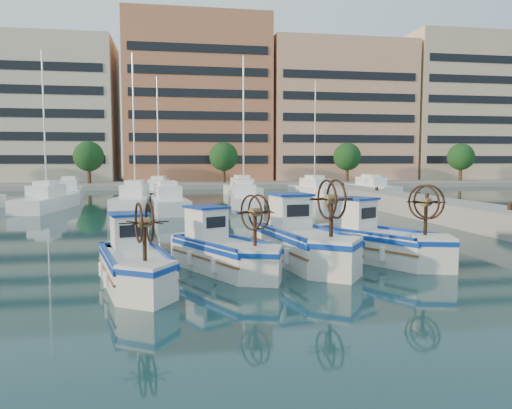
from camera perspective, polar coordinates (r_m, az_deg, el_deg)
name	(u,v)px	position (r m, az deg, el deg)	size (l,w,h in m)	color
ground	(275,270)	(16.52, 2.17, -7.54)	(300.00, 300.00, 0.00)	#183C3F
quay	(484,218)	(29.00, 24.62, -1.36)	(3.00, 60.00, 1.20)	gray
waterfront	(248,114)	(82.13, -0.92, 10.25)	(180.00, 40.00, 25.60)	gray
yacht_marina	(182,197)	(43.44, -8.50, 0.91)	(39.30, 23.82, 11.50)	white
fishing_boat_a	(135,261)	(14.90, -13.71, -6.29)	(2.48, 4.21, 2.55)	silver
fishing_boat_b	(222,249)	(16.41, -3.89, -5.07)	(3.34, 4.31, 2.60)	silver
fishing_boat_c	(303,239)	(17.62, 5.36, -4.00)	(2.74, 4.99, 3.03)	silver
fishing_boat_d	(377,239)	(18.57, 13.66, -3.84)	(3.73, 4.64, 2.81)	silver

